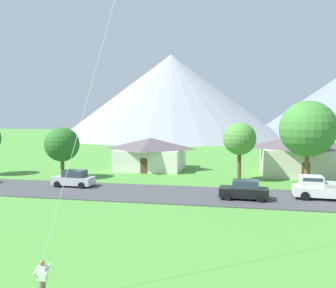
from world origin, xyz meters
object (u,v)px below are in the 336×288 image
(tree_near_right, at_px, (62,144))
(parked_car_black_mid_east, at_px, (244,190))
(house_leftmost, at_px, (300,154))
(tree_right_of_center, at_px, (240,139))
(house_left_center, at_px, (151,153))
(parked_car_silver_mid_west, at_px, (74,179))
(pickup_truck_white_west_side, at_px, (323,188))
(tree_center, at_px, (308,129))

(tree_near_right, height_order, parked_car_black_mid_east, tree_near_right)
(house_leftmost, height_order, tree_right_of_center, tree_right_of_center)
(house_left_center, relative_size, parked_car_silver_mid_west, 2.22)
(house_left_center, relative_size, tree_near_right, 1.55)
(house_leftmost, distance_m, tree_right_of_center, 9.75)
(house_left_center, relative_size, pickup_truck_white_west_side, 1.79)
(parked_car_silver_mid_west, bearing_deg, house_left_center, 70.60)
(tree_near_right, relative_size, pickup_truck_white_west_side, 1.16)
(tree_center, xyz_separation_m, pickup_truck_white_west_side, (0.03, -7.10, -4.96))
(house_leftmost, xyz_separation_m, parked_car_black_mid_east, (-7.18, -15.18, -1.82))
(house_leftmost, xyz_separation_m, tree_right_of_center, (-7.57, -5.77, 2.11))
(house_left_center, xyz_separation_m, tree_right_of_center, (12.06, -6.72, 2.52))
(house_leftmost, height_order, tree_center, tree_center)
(house_leftmost, height_order, tree_near_right, tree_near_right)
(house_left_center, distance_m, pickup_truck_white_west_side, 24.21)
(house_leftmost, distance_m, parked_car_silver_mid_west, 27.67)
(house_leftmost, bearing_deg, house_left_center, 177.22)
(tree_right_of_center, relative_size, parked_car_silver_mid_west, 1.58)
(tree_center, distance_m, parked_car_black_mid_east, 12.02)
(pickup_truck_white_west_side, bearing_deg, tree_center, 90.27)
(tree_center, height_order, parked_car_silver_mid_west, tree_center)
(tree_right_of_center, height_order, pickup_truck_white_west_side, tree_right_of_center)
(parked_car_black_mid_east, xyz_separation_m, pickup_truck_white_west_side, (6.75, 1.43, 0.19))
(tree_near_right, bearing_deg, pickup_truck_white_west_side, -11.22)
(parked_car_silver_mid_west, xyz_separation_m, pickup_truck_white_west_side, (24.04, -0.96, 0.19))
(tree_center, bearing_deg, tree_near_right, -176.68)
(parked_car_silver_mid_west, height_order, parked_car_black_mid_east, same)
(house_left_center, height_order, tree_right_of_center, tree_right_of_center)
(tree_near_right, height_order, parked_car_silver_mid_west, tree_near_right)
(parked_car_silver_mid_west, bearing_deg, parked_car_black_mid_east, -7.85)
(parked_car_black_mid_east, bearing_deg, pickup_truck_white_west_side, 11.93)
(tree_center, relative_size, parked_car_black_mid_east, 2.11)
(tree_center, height_order, pickup_truck_white_west_side, tree_center)
(tree_center, bearing_deg, pickup_truck_white_west_side, -89.73)
(house_left_center, bearing_deg, tree_near_right, -132.75)
(parked_car_silver_mid_west, relative_size, parked_car_black_mid_east, 0.99)
(house_leftmost, distance_m, tree_center, 7.46)
(house_left_center, xyz_separation_m, parked_car_black_mid_east, (12.45, -16.13, -1.41))
(tree_near_right, distance_m, pickup_truck_white_west_side, 28.41)
(tree_right_of_center, bearing_deg, house_leftmost, 37.32)
(house_left_center, distance_m, tree_center, 20.96)
(house_leftmost, bearing_deg, parked_car_black_mid_east, -115.31)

